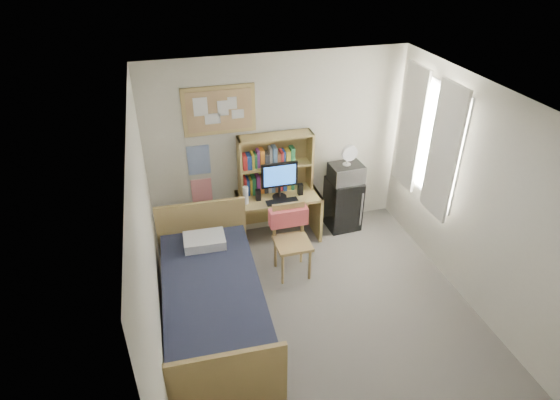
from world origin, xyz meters
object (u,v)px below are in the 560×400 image
object	(u,v)px
bed	(214,305)
speaker_right	(300,189)
bulletin_board	(219,110)
monitor	(279,180)
mini_fridge	(343,203)
speaker_left	(258,195)
desk_chair	(293,243)
desk	(278,217)
desk_fan	(347,156)
microwave	(346,173)

from	to	relation	value
bed	speaker_right	distance (m)	2.09
bulletin_board	monitor	distance (m)	1.22
monitor	speaker_right	world-z (taller)	monitor
bulletin_board	mini_fridge	distance (m)	2.31
bed	bulletin_board	bearing A→B (deg)	77.65
speaker_left	speaker_right	world-z (taller)	speaker_right
speaker_left	monitor	bearing A→B (deg)	0.00
desk_chair	speaker_right	size ratio (longest dim) A/B	5.94
speaker_right	desk_chair	bearing A→B (deg)	-113.41
desk	desk_fan	distance (m)	1.30
speaker_left	speaker_right	size ratio (longest dim) A/B	0.97
mini_fridge	bulletin_board	bearing A→B (deg)	168.97
bulletin_board	monitor	bearing A→B (deg)	-26.52
speaker_left	speaker_right	bearing A→B (deg)	0.00
desk	mini_fridge	bearing A→B (deg)	3.07
desk	speaker_right	bearing A→B (deg)	-11.31
desk_chair	desk_fan	distance (m)	1.51
desk_chair	monitor	distance (m)	0.91
mini_fridge	speaker_right	xyz separation A→B (m)	(-0.71, -0.11, 0.41)
bulletin_board	desk_chair	distance (m)	1.93
bed	microwave	distance (m)	2.70
mini_fridge	bed	world-z (taller)	mini_fridge
desk_chair	microwave	size ratio (longest dim) A/B	2.14
monitor	bulletin_board	bearing A→B (deg)	153.88
speaker_right	bed	bearing A→B (deg)	-135.36
desk_chair	desk_fan	size ratio (longest dim) A/B	3.43
desk_chair	speaker_left	world-z (taller)	desk_chair
bed	speaker_right	bearing A→B (deg)	46.20
bulletin_board	monitor	size ratio (longest dim) A/B	1.76
bulletin_board	speaker_left	size ratio (longest dim) A/B	5.93
desk	speaker_left	bearing A→B (deg)	-168.69
desk	monitor	bearing A→B (deg)	-90.00
speaker_right	speaker_left	bearing A→B (deg)	-180.00
desk	desk_chair	size ratio (longest dim) A/B	1.18
bulletin_board	desk_fan	distance (m)	1.88
desk_chair	speaker_right	distance (m)	0.88
mini_fridge	speaker_left	xyz separation A→B (m)	(-1.31, -0.10, 0.41)
mini_fridge	speaker_right	distance (m)	0.82
bulletin_board	desk	distance (m)	1.74
desk	microwave	xyz separation A→B (m)	(1.01, 0.03, 0.55)
speaker_left	speaker_right	distance (m)	0.60
bulletin_board	mini_fridge	bearing A→B (deg)	-8.12
desk	monitor	world-z (taller)	monitor
mini_fridge	desk_fan	bearing A→B (deg)	-90.00
monitor	desk_fan	distance (m)	1.03
monitor	desk	bearing A→B (deg)	90.00
desk_chair	monitor	world-z (taller)	monitor
bulletin_board	desk_chair	size ratio (longest dim) A/B	0.97
desk_fan	bulletin_board	bearing A→B (deg)	168.32
desk	bed	distance (m)	1.88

